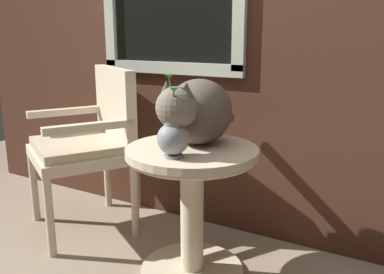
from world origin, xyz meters
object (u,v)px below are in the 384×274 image
at_px(wicker_side_table, 192,191).
at_px(wicker_chair, 91,139).
at_px(pewter_vase_with_ivy, 173,135).
at_px(cat, 197,111).

distance_m(wicker_side_table, wicker_chair, 0.80).
bearing_deg(pewter_vase_with_ivy, wicker_chair, 157.15).
xyz_separation_m(wicker_chair, cat, (0.76, -0.10, 0.25)).
relative_size(wicker_side_table, wicker_chair, 0.67).
relative_size(wicker_side_table, cat, 0.94).
bearing_deg(pewter_vase_with_ivy, wicker_side_table, 92.23).
bearing_deg(pewter_vase_with_ivy, cat, 93.80).
relative_size(wicker_chair, pewter_vase_with_ivy, 2.76).
xyz_separation_m(wicker_side_table, cat, (-0.01, 0.06, 0.37)).
bearing_deg(wicker_chair, wicker_side_table, -11.75).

